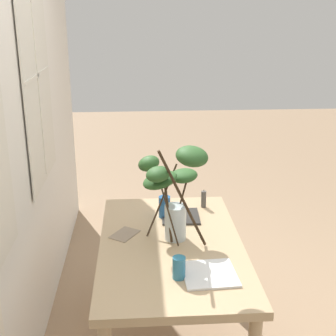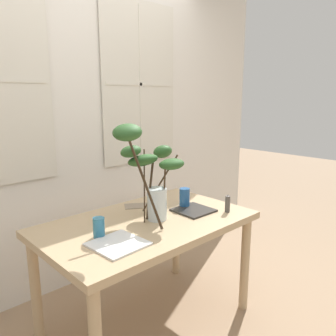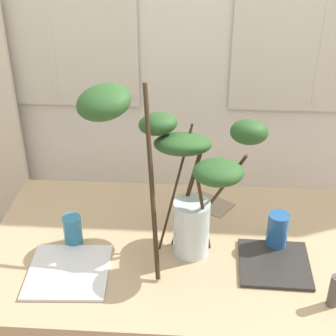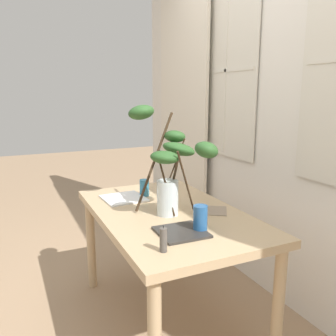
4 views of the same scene
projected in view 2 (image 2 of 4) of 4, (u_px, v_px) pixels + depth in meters
name	position (u px, v px, depth m)	size (l,w,h in m)	color
ground	(149.00, 322.00, 2.29)	(14.00, 14.00, 0.00)	#9E7F60
back_wall_with_windows	(75.00, 116.00, 2.62)	(4.35, 0.14, 2.70)	silver
dining_table	(147.00, 233.00, 2.16)	(1.34, 0.81, 0.74)	tan
vase_with_branches	(150.00, 169.00, 2.08)	(0.64, 0.41, 0.65)	silver
drinking_glass_blue_left	(99.00, 228.00, 1.87)	(0.07, 0.07, 0.11)	teal
drinking_glass_blue_right	(185.00, 198.00, 2.38)	(0.07, 0.07, 0.14)	#235693
plate_square_left	(118.00, 244.00, 1.78)	(0.27, 0.27, 0.01)	white
plate_square_right	(193.00, 210.00, 2.31)	(0.24, 0.24, 0.01)	#2D2B28
napkin_folded	(137.00, 206.00, 2.41)	(0.17, 0.12, 0.00)	gray
pillar_candle	(227.00, 204.00, 2.28)	(0.03, 0.03, 0.12)	#514C47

